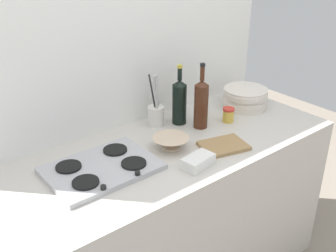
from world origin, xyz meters
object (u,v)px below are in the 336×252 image
object	(u,v)px
wine_bottle_leftmost	(179,101)
plate_stack	(245,98)
condiment_jar_front	(228,115)
wine_bottle_mid_left	(201,103)
butter_dish	(198,161)
stovetop_hob	(102,168)
utensil_crock	(156,114)
cutting_board	(223,146)
mixing_bowl	(171,142)

from	to	relation	value
wine_bottle_leftmost	plate_stack	bearing A→B (deg)	-9.33
plate_stack	condiment_jar_front	xyz separation A→B (m)	(-0.23, -0.08, -0.02)
wine_bottle_mid_left	butter_dish	world-z (taller)	wine_bottle_mid_left
stovetop_hob	butter_dish	distance (m)	0.43
wine_bottle_leftmost	condiment_jar_front	bearing A→B (deg)	-35.04
stovetop_hob	plate_stack	world-z (taller)	plate_stack
stovetop_hob	plate_stack	xyz separation A→B (m)	(1.04, 0.09, 0.04)
butter_dish	utensil_crock	distance (m)	0.48
plate_stack	wine_bottle_mid_left	bearing A→B (deg)	-174.75
utensil_crock	condiment_jar_front	xyz separation A→B (m)	(0.34, -0.22, -0.02)
butter_dish	cutting_board	xyz separation A→B (m)	(0.22, 0.05, -0.02)
stovetop_hob	butter_dish	size ratio (longest dim) A/B	3.20
wine_bottle_mid_left	butter_dish	bearing A→B (deg)	-134.44
cutting_board	stovetop_hob	bearing A→B (deg)	161.81
butter_dish	stovetop_hob	bearing A→B (deg)	146.04
stovetop_hob	cutting_board	xyz separation A→B (m)	(0.57, -0.19, -0.01)
wine_bottle_mid_left	utensil_crock	xyz separation A→B (m)	(-0.17, 0.17, -0.07)
plate_stack	stovetop_hob	bearing A→B (deg)	-175.18
stovetop_hob	wine_bottle_leftmost	xyz separation A→B (m)	(0.58, 0.16, 0.12)
stovetop_hob	wine_bottle_mid_left	size ratio (longest dim) A/B	1.34
wine_bottle_mid_left	wine_bottle_leftmost	bearing A→B (deg)	116.99
plate_stack	wine_bottle_leftmost	distance (m)	0.47
wine_bottle_mid_left	butter_dish	xyz separation A→B (m)	(-0.29, -0.29, -0.11)
cutting_board	wine_bottle_leftmost	bearing A→B (deg)	88.17
wine_bottle_mid_left	utensil_crock	bearing A→B (deg)	135.40
stovetop_hob	mixing_bowl	size ratio (longest dim) A/B	2.67
stovetop_hob	plate_stack	size ratio (longest dim) A/B	1.79
condiment_jar_front	cutting_board	distance (m)	0.31
butter_dish	condiment_jar_front	distance (m)	0.51
mixing_bowl	cutting_board	world-z (taller)	mixing_bowl
mixing_bowl	utensil_crock	world-z (taller)	utensil_crock
mixing_bowl	butter_dish	distance (m)	0.21
wine_bottle_leftmost	cutting_board	world-z (taller)	wine_bottle_leftmost
wine_bottle_leftmost	mixing_bowl	xyz separation A→B (m)	(-0.22, -0.20, -0.10)
plate_stack	wine_bottle_mid_left	world-z (taller)	wine_bottle_mid_left
stovetop_hob	condiment_jar_front	xyz separation A→B (m)	(0.81, 0.01, 0.03)
stovetop_hob	cutting_board	size ratio (longest dim) A/B	2.17
mixing_bowl	condiment_jar_front	size ratio (longest dim) A/B	2.26
utensil_crock	plate_stack	bearing A→B (deg)	-13.18
plate_stack	wine_bottle_leftmost	xyz separation A→B (m)	(-0.45, 0.07, 0.07)
stovetop_hob	wine_bottle_leftmost	world-z (taller)	wine_bottle_leftmost
wine_bottle_mid_left	condiment_jar_front	size ratio (longest dim) A/B	4.49
utensil_crock	cutting_board	xyz separation A→B (m)	(0.10, -0.41, -0.06)
butter_dish	mixing_bowl	bearing A→B (deg)	87.31
wine_bottle_mid_left	mixing_bowl	bearing A→B (deg)	-162.67
plate_stack	condiment_jar_front	bearing A→B (deg)	-160.32
stovetop_hob	utensil_crock	bearing A→B (deg)	25.20
stovetop_hob	cutting_board	bearing A→B (deg)	-18.19
stovetop_hob	wine_bottle_mid_left	distance (m)	0.66
butter_dish	utensil_crock	bearing A→B (deg)	76.18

